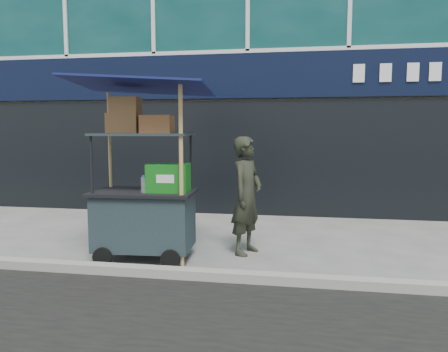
# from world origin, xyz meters

# --- Properties ---
(ground) EXTENTS (80.00, 80.00, 0.00)m
(ground) POSITION_xyz_m (0.00, 0.00, 0.00)
(ground) COLOR #63635E
(ground) RESTS_ON ground
(curb) EXTENTS (80.00, 0.18, 0.12)m
(curb) POSITION_xyz_m (0.00, -0.20, 0.06)
(curb) COLOR #98988F
(curb) RESTS_ON ground
(vendor_cart) EXTENTS (1.93, 1.41, 2.50)m
(vendor_cart) POSITION_xyz_m (-1.00, 0.47, 0.88)
(vendor_cart) COLOR #19272B
(vendor_cart) RESTS_ON ground
(vendor_man) EXTENTS (0.60, 0.73, 1.71)m
(vendor_man) POSITION_xyz_m (0.34, 1.02, 0.86)
(vendor_man) COLOR #262A1E
(vendor_man) RESTS_ON ground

